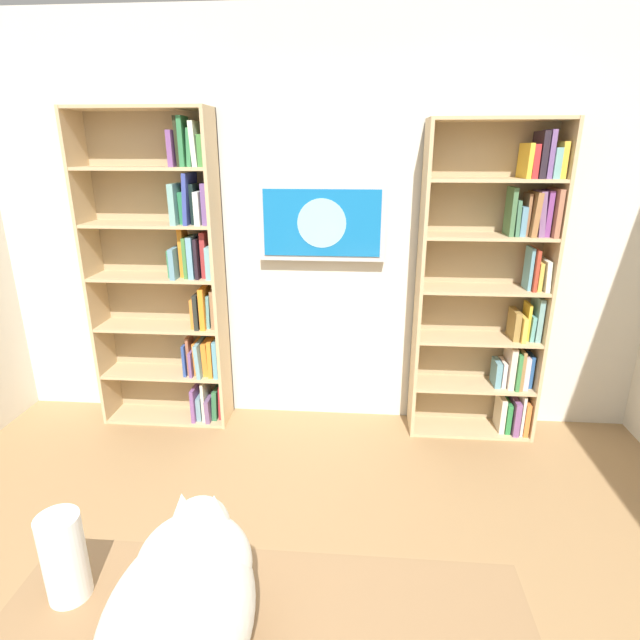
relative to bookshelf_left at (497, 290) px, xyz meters
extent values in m
cube|color=silver|center=(1.18, -0.17, 0.33)|extent=(4.52, 0.06, 2.70)
cube|color=tan|center=(-0.30, 0.02, 0.01)|extent=(0.02, 0.28, 2.05)
cube|color=tan|center=(0.50, 0.02, 0.01)|extent=(0.02, 0.28, 2.05)
cube|color=tan|center=(0.10, -0.11, 0.01)|extent=(0.82, 0.01, 2.05)
cube|color=tan|center=(0.10, 0.02, -1.01)|extent=(0.78, 0.27, 0.02)
cube|color=tan|center=(0.10, 0.02, -0.67)|extent=(0.78, 0.27, 0.02)
cube|color=tan|center=(0.10, 0.02, -0.33)|extent=(0.78, 0.27, 0.02)
cube|color=tan|center=(0.10, 0.02, 0.01)|extent=(0.78, 0.27, 0.02)
cube|color=tan|center=(0.10, 0.02, 0.35)|extent=(0.78, 0.27, 0.02)
cube|color=tan|center=(0.10, 0.02, 0.68)|extent=(0.78, 0.27, 0.02)
cube|color=tan|center=(0.10, 0.02, 1.02)|extent=(0.78, 0.27, 0.02)
cube|color=orange|center=(-0.26, 0.03, -0.88)|extent=(0.03, 0.22, 0.24)
cube|color=silver|center=(-0.23, 0.02, -0.85)|extent=(0.02, 0.22, 0.29)
cube|color=#7A4C80|center=(-0.20, 0.03, -0.87)|extent=(0.04, 0.23, 0.24)
cube|color=#2C813E|center=(-0.15, 0.02, -0.89)|extent=(0.03, 0.20, 0.22)
cube|color=beige|center=(-0.11, 0.02, -0.87)|extent=(0.04, 0.18, 0.25)
cube|color=#2A5694|center=(-0.26, 0.02, -0.55)|extent=(0.03, 0.12, 0.22)
cube|color=silver|center=(-0.22, 0.04, -0.54)|extent=(0.03, 0.15, 0.23)
cube|color=olive|center=(-0.19, 0.01, -0.52)|extent=(0.02, 0.24, 0.27)
cube|color=#377D41|center=(-0.17, 0.02, -0.53)|extent=(0.02, 0.24, 0.25)
cube|color=beige|center=(-0.13, 0.02, -0.51)|extent=(0.04, 0.20, 0.29)
cube|color=silver|center=(-0.09, 0.02, -0.57)|extent=(0.03, 0.15, 0.17)
cube|color=#5F94A4|center=(-0.05, 0.03, -0.57)|extent=(0.04, 0.15, 0.18)
cube|color=#6F9F9D|center=(-0.26, 0.02, -0.18)|extent=(0.03, 0.18, 0.28)
cube|color=#5EA39C|center=(-0.23, 0.02, -0.24)|extent=(0.03, 0.17, 0.17)
cube|color=gold|center=(-0.20, 0.02, -0.20)|extent=(0.02, 0.13, 0.24)
cube|color=gold|center=(-0.17, 0.03, -0.24)|extent=(0.03, 0.20, 0.16)
cube|color=olive|center=(-0.13, 0.02, -0.22)|extent=(0.04, 0.18, 0.19)
cube|color=silver|center=(-0.26, 0.02, 0.11)|extent=(0.04, 0.21, 0.19)
cube|color=gold|center=(-0.23, 0.03, 0.11)|extent=(0.02, 0.15, 0.18)
cube|color=#AC3926|center=(-0.19, 0.02, 0.15)|extent=(0.02, 0.20, 0.26)
cube|color=#609CAB|center=(-0.17, 0.03, 0.15)|extent=(0.02, 0.13, 0.27)
cube|color=#A3674C|center=(-0.26, 0.03, 0.50)|extent=(0.03, 0.24, 0.28)
cube|color=#823F8A|center=(-0.22, 0.02, 0.49)|extent=(0.03, 0.16, 0.27)
cube|color=slate|center=(-0.18, 0.03, 0.49)|extent=(0.05, 0.18, 0.27)
cube|color=#99673C|center=(-0.15, 0.03, 0.49)|extent=(0.04, 0.21, 0.26)
cube|color=#9A6540|center=(-0.11, 0.02, 0.48)|extent=(0.02, 0.13, 0.25)
cube|color=#5B8CA6|center=(-0.08, 0.04, 0.44)|extent=(0.03, 0.13, 0.18)
cube|color=#407053|center=(-0.05, 0.02, 0.46)|extent=(0.03, 0.18, 0.21)
cube|color=#446E45|center=(-0.02, 0.03, 0.50)|extent=(0.03, 0.16, 0.29)
cube|color=gold|center=(-0.26, 0.02, 0.80)|extent=(0.03, 0.19, 0.21)
cube|color=#6BA39F|center=(-0.22, 0.04, 0.78)|extent=(0.04, 0.20, 0.17)
cube|color=#74518E|center=(-0.18, 0.04, 0.83)|extent=(0.03, 0.17, 0.27)
cube|color=black|center=(-0.14, 0.03, 0.82)|extent=(0.03, 0.21, 0.26)
cube|color=red|center=(-0.10, 0.03, 0.79)|extent=(0.04, 0.19, 0.19)
cube|color=gold|center=(-0.07, 0.02, 0.79)|extent=(0.03, 0.22, 0.20)
cube|color=tan|center=(1.82, 0.02, 0.04)|extent=(0.02, 0.28, 2.12)
cube|color=tan|center=(2.68, 0.02, 0.04)|extent=(0.02, 0.28, 2.12)
cube|color=tan|center=(2.25, -0.11, 0.04)|extent=(0.88, 0.01, 2.12)
cube|color=tan|center=(2.25, 0.02, -1.01)|extent=(0.84, 0.27, 0.02)
cube|color=tan|center=(2.25, 0.02, -0.66)|extent=(0.84, 0.27, 0.02)
cube|color=tan|center=(2.25, 0.02, -0.31)|extent=(0.84, 0.27, 0.02)
cube|color=tan|center=(2.25, 0.02, 0.04)|extent=(0.84, 0.27, 0.02)
cube|color=tan|center=(2.25, 0.02, 0.39)|extent=(0.84, 0.27, 0.02)
cube|color=tan|center=(2.25, 0.02, 0.74)|extent=(0.84, 0.27, 0.02)
cube|color=tan|center=(2.25, 0.02, 1.09)|extent=(0.84, 0.27, 0.02)
cube|color=red|center=(1.85, 0.01, -0.87)|extent=(0.04, 0.13, 0.26)
cube|color=#327044|center=(1.90, 0.02, -0.88)|extent=(0.04, 0.16, 0.22)
cube|color=slate|center=(1.94, 0.04, -0.91)|extent=(0.04, 0.20, 0.17)
cube|color=beige|center=(1.97, 0.03, -0.85)|extent=(0.02, 0.19, 0.30)
cube|color=#6C929F|center=(2.01, 0.03, -0.91)|extent=(0.03, 0.16, 0.17)
cube|color=#784B89|center=(2.04, 0.04, -0.87)|extent=(0.03, 0.20, 0.25)
cube|color=#5C9CB1|center=(1.86, 0.03, -0.51)|extent=(0.03, 0.21, 0.27)
cube|color=orange|center=(1.90, 0.02, -0.51)|extent=(0.03, 0.21, 0.26)
cube|color=orange|center=(1.94, 0.02, -0.53)|extent=(0.04, 0.16, 0.24)
cube|color=#6B9BA9|center=(1.98, 0.03, -0.52)|extent=(0.04, 0.24, 0.25)
cube|color=orange|center=(2.01, 0.01, -0.53)|extent=(0.02, 0.16, 0.24)
cube|color=#704D87|center=(2.03, 0.04, -0.56)|extent=(0.02, 0.19, 0.18)
cube|color=#A26044|center=(2.06, 0.04, -0.51)|extent=(0.02, 0.12, 0.28)
cube|color=#2C4893|center=(2.08, 0.01, -0.53)|extent=(0.02, 0.21, 0.23)
cube|color=#99704D|center=(1.86, 0.03, -0.16)|extent=(0.03, 0.13, 0.26)
cube|color=#60A09F|center=(1.89, 0.02, -0.18)|extent=(0.03, 0.14, 0.23)
cube|color=orange|center=(1.92, 0.03, -0.15)|extent=(0.03, 0.18, 0.28)
cube|color=#232622|center=(1.97, 0.04, -0.18)|extent=(0.03, 0.18, 0.24)
cube|color=orange|center=(2.00, 0.03, -0.19)|extent=(0.03, 0.14, 0.20)
cube|color=#70A5AA|center=(1.86, 0.02, 0.16)|extent=(0.03, 0.22, 0.21)
cube|color=#AD3233|center=(1.90, 0.01, 0.20)|extent=(0.03, 0.15, 0.30)
cube|color=black|center=(1.94, 0.03, 0.18)|extent=(0.02, 0.20, 0.26)
cube|color=#689BB2|center=(1.98, 0.03, 0.19)|extent=(0.04, 0.18, 0.27)
cube|color=#437E3B|center=(2.02, 0.01, 0.19)|extent=(0.03, 0.18, 0.26)
cube|color=orange|center=(2.05, 0.01, 0.21)|extent=(0.03, 0.12, 0.31)
cube|color=#5D8CA2|center=(2.09, 0.03, 0.15)|extent=(0.03, 0.23, 0.20)
cube|color=#377C52|center=(2.12, 0.01, 0.14)|extent=(0.02, 0.16, 0.18)
cube|color=#6F4C8C|center=(1.86, 0.02, 0.53)|extent=(0.03, 0.21, 0.25)
cube|color=silver|center=(1.90, 0.04, 0.51)|extent=(0.03, 0.21, 0.20)
cube|color=black|center=(1.94, 0.03, 0.53)|extent=(0.03, 0.13, 0.25)
cube|color=#344297|center=(1.97, 0.03, 0.56)|extent=(0.04, 0.23, 0.32)
cube|color=#2C7F4B|center=(2.01, 0.02, 0.50)|extent=(0.04, 0.14, 0.20)
cube|color=#70A49D|center=(2.05, 0.03, 0.53)|extent=(0.04, 0.23, 0.25)
cube|color=#42823B|center=(1.86, 0.03, 0.85)|extent=(0.04, 0.16, 0.19)
cube|color=beige|center=(1.90, 0.02, 0.89)|extent=(0.04, 0.18, 0.26)
cube|color=#3A844D|center=(1.94, 0.02, 0.87)|extent=(0.04, 0.12, 0.23)
cube|color=#307645|center=(1.98, 0.03, 0.90)|extent=(0.03, 0.14, 0.29)
cube|color=black|center=(2.00, 0.02, 0.90)|extent=(0.03, 0.15, 0.29)
cube|color=#774786|center=(2.04, 0.03, 0.86)|extent=(0.03, 0.18, 0.21)
cube|color=#B7B7BC|center=(1.14, -0.09, 0.40)|extent=(0.83, 0.06, 0.50)
cube|color=#146BB2|center=(1.14, -0.05, 0.40)|extent=(0.76, 0.01, 0.43)
cylinder|color=#8CCCEA|center=(1.14, -0.05, 0.40)|extent=(0.32, 0.00, 0.32)
ellipsoid|color=silver|center=(1.26, 2.41, -0.12)|extent=(0.32, 0.50, 0.31)
ellipsoid|color=silver|center=(1.26, 2.30, -0.08)|extent=(0.27, 0.27, 0.23)
sphere|color=silver|center=(1.26, 2.23, -0.02)|extent=(0.14, 0.14, 0.14)
cone|color=silver|center=(1.22, 2.23, 0.04)|extent=(0.07, 0.07, 0.08)
cone|color=silver|center=(1.30, 2.23, 0.04)|extent=(0.07, 0.07, 0.08)
cone|color=beige|center=(1.22, 2.24, 0.03)|extent=(0.04, 0.04, 0.06)
cone|color=beige|center=(1.30, 2.24, 0.03)|extent=(0.04, 0.04, 0.06)
cylinder|color=white|center=(1.63, 2.23, -0.15)|extent=(0.11, 0.11, 0.25)
camera|label=1|loc=(0.89, 3.21, 0.86)|focal=28.29mm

